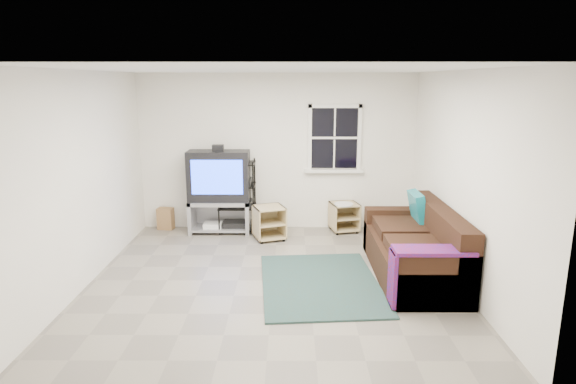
{
  "coord_description": "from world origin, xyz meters",
  "views": [
    {
      "loc": [
        0.21,
        -5.69,
        2.48
      ],
      "look_at": [
        0.19,
        0.4,
        1.06
      ],
      "focal_mm": 30.0,
      "sensor_mm": 36.0,
      "label": 1
    }
  ],
  "objects_px": {
    "tv_unit": "(219,185)",
    "sofa": "(416,250)",
    "side_table_left": "(269,221)",
    "side_table_right": "(344,215)",
    "av_rack": "(237,201)"
  },
  "relations": [
    {
      "from": "side_table_left",
      "to": "side_table_right",
      "type": "xyz_separation_m",
      "value": [
        1.24,
        0.41,
        -0.0
      ]
    },
    {
      "from": "av_rack",
      "to": "sofa",
      "type": "relative_size",
      "value": 0.57
    },
    {
      "from": "tv_unit",
      "to": "side_table_right",
      "type": "bearing_deg",
      "value": 1.48
    },
    {
      "from": "av_rack",
      "to": "side_table_left",
      "type": "height_order",
      "value": "av_rack"
    },
    {
      "from": "side_table_left",
      "to": "side_table_right",
      "type": "distance_m",
      "value": 1.31
    },
    {
      "from": "tv_unit",
      "to": "side_table_right",
      "type": "height_order",
      "value": "tv_unit"
    },
    {
      "from": "sofa",
      "to": "av_rack",
      "type": "bearing_deg",
      "value": 143.32
    },
    {
      "from": "sofa",
      "to": "tv_unit",
      "type": "bearing_deg",
      "value": 146.66
    },
    {
      "from": "side_table_left",
      "to": "sofa",
      "type": "distance_m",
      "value": 2.47
    },
    {
      "from": "side_table_left",
      "to": "sofa",
      "type": "xyz_separation_m",
      "value": [
        1.97,
        -1.48,
        0.06
      ]
    },
    {
      "from": "av_rack",
      "to": "side_table_right",
      "type": "bearing_deg",
      "value": 0.73
    },
    {
      "from": "side_table_right",
      "to": "av_rack",
      "type": "bearing_deg",
      "value": -179.27
    },
    {
      "from": "tv_unit",
      "to": "sofa",
      "type": "distance_m",
      "value": 3.38
    },
    {
      "from": "tv_unit",
      "to": "side_table_right",
      "type": "distance_m",
      "value": 2.13
    },
    {
      "from": "av_rack",
      "to": "tv_unit",
      "type": "bearing_deg",
      "value": -173.81
    }
  ]
}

